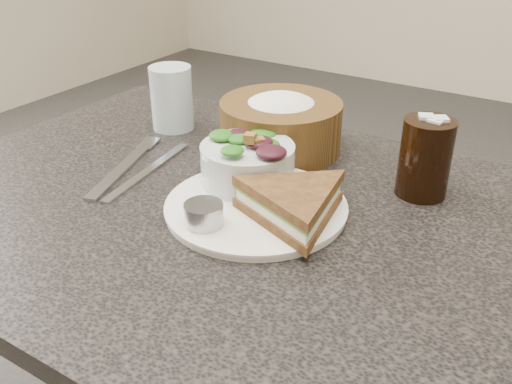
{
  "coord_description": "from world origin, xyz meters",
  "views": [
    {
      "loc": [
        0.4,
        -0.58,
        1.15
      ],
      "look_at": [
        0.03,
        0.0,
        0.78
      ],
      "focal_mm": 40.0,
      "sensor_mm": 36.0,
      "label": 1
    }
  ],
  "objects": [
    {
      "name": "sandwich",
      "position": [
        0.1,
        -0.01,
        0.79
      ],
      "size": [
        0.23,
        0.23,
        0.05
      ],
      "primitive_type": null,
      "rotation": [
        0.0,
        0.0,
        -0.37
      ],
      "color": "brown",
      "rests_on": "dinner_plate"
    },
    {
      "name": "orange_wedge",
      "position": [
        0.05,
        0.06,
        0.77
      ],
      "size": [
        0.07,
        0.07,
        0.03
      ],
      "primitive_type": "cone",
      "rotation": [
        0.0,
        0.0,
        0.25
      ],
      "color": "#F75A0B",
      "rests_on": "dinner_plate"
    },
    {
      "name": "fork",
      "position": [
        -0.22,
        -0.0,
        0.75
      ],
      "size": [
        0.09,
        0.21,
        0.01
      ],
      "primitive_type": "cube",
      "rotation": [
        0.0,
        0.0,
        0.32
      ],
      "color": "#989DA5",
      "rests_on": "dining_table"
    },
    {
      "name": "dressing_ramekin",
      "position": [
        0.0,
        -0.08,
        0.78
      ],
      "size": [
        0.07,
        0.07,
        0.03
      ],
      "primitive_type": "cylinder",
      "rotation": [
        0.0,
        0.0,
        -0.39
      ],
      "color": "#999DA1",
      "rests_on": "dinner_plate"
    },
    {
      "name": "cola_glass",
      "position": [
        0.21,
        0.18,
        0.81
      ],
      "size": [
        0.07,
        0.07,
        0.13
      ],
      "primitive_type": null,
      "rotation": [
        0.0,
        0.0,
        -0.01
      ],
      "color": "black",
      "rests_on": "dining_table"
    },
    {
      "name": "water_glass",
      "position": [
        -0.27,
        0.19,
        0.81
      ],
      "size": [
        0.09,
        0.09,
        0.12
      ],
      "primitive_type": "cylinder",
      "rotation": [
        0.0,
        0.0,
        0.17
      ],
      "color": "silver",
      "rests_on": "dining_table"
    },
    {
      "name": "knife",
      "position": [
        -0.18,
        0.02,
        0.75
      ],
      "size": [
        0.05,
        0.23,
        0.0
      ],
      "primitive_type": "cube",
      "rotation": [
        0.0,
        0.0,
        0.14
      ],
      "color": "#ACAEB1",
      "rests_on": "dining_table"
    },
    {
      "name": "dinner_plate",
      "position": [
        0.03,
        0.0,
        0.76
      ],
      "size": [
        0.25,
        0.25,
        0.01
      ],
      "primitive_type": "cylinder",
      "color": "silver",
      "rests_on": "dining_table"
    },
    {
      "name": "salad_bowl",
      "position": [
        -0.02,
        0.06,
        0.8
      ],
      "size": [
        0.16,
        0.16,
        0.08
      ],
      "primitive_type": null,
      "rotation": [
        0.0,
        0.0,
        -0.2
      ],
      "color": "#BAC2BE",
      "rests_on": "dinner_plate"
    },
    {
      "name": "bread_basket",
      "position": [
        -0.05,
        0.21,
        0.81
      ],
      "size": [
        0.26,
        0.26,
        0.12
      ],
      "primitive_type": null,
      "rotation": [
        0.0,
        0.0,
        0.29
      ],
      "color": "#533818",
      "rests_on": "dining_table"
    }
  ]
}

